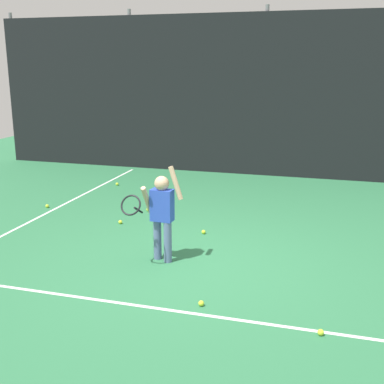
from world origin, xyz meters
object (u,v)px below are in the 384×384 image
(tennis_ball_7, at_px, (117,184))
(tennis_ball_8, at_px, (201,303))
(tennis_ball_2, at_px, (148,209))
(tennis_ball_1, at_px, (120,222))
(tennis_ball_3, at_px, (321,332))
(tennis_ball_5, at_px, (47,206))
(tennis_ball_6, at_px, (204,232))
(tennis_player, at_px, (161,211))

(tennis_ball_7, bearing_deg, tennis_ball_8, -56.29)
(tennis_ball_2, bearing_deg, tennis_ball_7, 129.80)
(tennis_ball_1, distance_m, tennis_ball_3, 4.40)
(tennis_ball_3, bearing_deg, tennis_ball_8, 168.74)
(tennis_ball_1, xyz_separation_m, tennis_ball_5, (-1.74, 0.51, 0.00))
(tennis_ball_6, bearing_deg, tennis_player, -102.44)
(tennis_ball_1, relative_size, tennis_ball_5, 1.00)
(tennis_player, xyz_separation_m, tennis_ball_8, (0.88, -1.14, -0.69))
(tennis_ball_6, bearing_deg, tennis_ball_3, -53.74)
(tennis_ball_3, bearing_deg, tennis_ball_7, 131.55)
(tennis_ball_5, height_order, tennis_ball_8, same)
(tennis_player, distance_m, tennis_ball_3, 2.71)
(tennis_ball_1, height_order, tennis_ball_8, same)
(tennis_ball_5, xyz_separation_m, tennis_ball_8, (3.86, -2.98, 0.00))
(tennis_ball_6, bearing_deg, tennis_ball_7, 136.15)
(tennis_ball_1, xyz_separation_m, tennis_ball_6, (1.50, -0.10, 0.00))
(tennis_ball_5, bearing_deg, tennis_player, -31.81)
(tennis_ball_8, bearing_deg, tennis_ball_5, 142.29)
(tennis_ball_1, distance_m, tennis_ball_6, 1.51)
(tennis_ball_8, bearing_deg, tennis_ball_7, 123.71)
(tennis_player, xyz_separation_m, tennis_ball_7, (-2.44, 3.85, -0.69))
(tennis_ball_2, height_order, tennis_ball_7, same)
(tennis_ball_8, bearing_deg, tennis_ball_3, -11.26)
(tennis_ball_2, xyz_separation_m, tennis_ball_6, (1.32, -0.93, 0.00))
(tennis_player, bearing_deg, tennis_ball_5, 151.47)
(tennis_player, height_order, tennis_ball_7, tennis_player)
(tennis_ball_2, bearing_deg, tennis_ball_8, -59.76)
(tennis_ball_5, relative_size, tennis_ball_8, 1.00)
(tennis_ball_7, xyz_separation_m, tennis_ball_8, (3.33, -4.99, 0.00))
(tennis_ball_6, xyz_separation_m, tennis_ball_8, (0.61, -2.38, 0.00))
(tennis_ball_2, relative_size, tennis_ball_5, 1.00)
(tennis_ball_3, bearing_deg, tennis_player, 147.61)
(tennis_ball_1, distance_m, tennis_ball_7, 2.79)
(tennis_ball_2, xyz_separation_m, tennis_ball_3, (3.25, -3.57, 0.00))
(tennis_ball_1, relative_size, tennis_ball_3, 1.00)
(tennis_ball_5, distance_m, tennis_ball_6, 3.30)
(tennis_ball_5, distance_m, tennis_ball_7, 2.07)
(tennis_ball_3, xyz_separation_m, tennis_ball_5, (-5.18, 3.25, 0.00))
(tennis_ball_3, height_order, tennis_ball_8, same)
(tennis_ball_2, bearing_deg, tennis_ball_3, -47.67)
(tennis_ball_8, bearing_deg, tennis_player, 127.84)
(tennis_ball_3, xyz_separation_m, tennis_ball_7, (-4.65, 5.25, 0.00))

